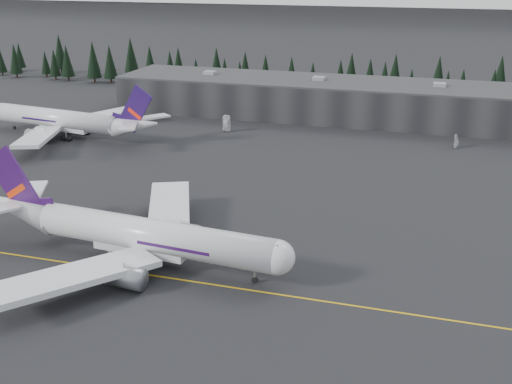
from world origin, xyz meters
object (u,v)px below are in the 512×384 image
(terminal, at_px, (347,100))
(jet_main, at_px, (128,232))
(jet_parked, at_px, (71,121))
(gse_vehicle_a, at_px, (227,129))
(gse_vehicle_b, at_px, (456,146))

(terminal, relative_size, jet_main, 2.51)
(jet_main, height_order, jet_parked, jet_main)
(jet_main, height_order, gse_vehicle_a, jet_main)
(jet_main, bearing_deg, jet_parked, 133.33)
(terminal, xyz_separation_m, jet_parked, (-75.95, -50.40, -1.16))
(jet_parked, distance_m, gse_vehicle_b, 115.01)
(gse_vehicle_b, bearing_deg, gse_vehicle_a, -88.91)
(gse_vehicle_a, bearing_deg, jet_parked, -149.07)
(gse_vehicle_a, distance_m, gse_vehicle_b, 69.75)
(terminal, bearing_deg, jet_parked, -146.44)
(jet_main, relative_size, gse_vehicle_a, 11.72)
(jet_main, xyz_separation_m, gse_vehicle_b, (55.40, 94.04, -4.59))
(jet_main, height_order, gse_vehicle_b, jet_main)
(gse_vehicle_a, relative_size, gse_vehicle_b, 1.32)
(jet_main, distance_m, gse_vehicle_a, 93.60)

